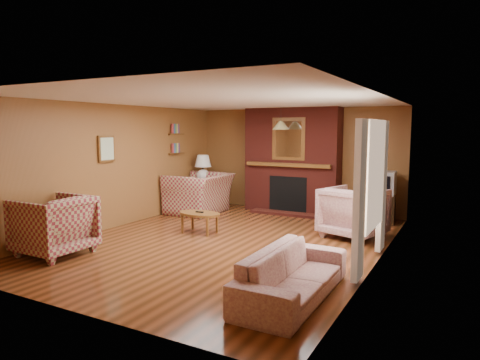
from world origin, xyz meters
The scene contains 20 objects.
floor centered at (0.00, 0.00, 0.00)m, with size 6.50×6.50×0.00m, color #41210D.
ceiling centered at (0.00, 0.00, 2.40)m, with size 6.50×6.50×0.00m, color white.
wall_back centered at (0.00, 3.25, 1.20)m, with size 6.50×6.50×0.00m, color brown.
wall_front centered at (0.00, -3.25, 1.20)m, with size 6.50×6.50×0.00m, color brown.
wall_left centered at (-2.50, 0.00, 1.20)m, with size 6.50×6.50×0.00m, color brown.
wall_right centered at (2.50, 0.00, 1.20)m, with size 6.50×6.50×0.00m, color brown.
fireplace centered at (0.00, 2.98, 1.18)m, with size 2.20×0.82×2.40m.
window_right centered at (2.45, -0.20, 1.13)m, with size 0.10×1.85×2.00m.
bookshelf centered at (-2.44, 1.90, 1.67)m, with size 0.09×0.55×0.71m.
botanical_print centered at (-2.47, -0.30, 1.55)m, with size 0.05×0.40×0.50m.
pendant_light centered at (0.00, 2.30, 2.00)m, with size 0.36×0.36×0.48m.
plaid_loveseat centered at (-1.85, 1.90, 0.45)m, with size 1.37×1.20×0.89m, color maroon.
plaid_armchair centered at (-1.95, -1.94, 0.46)m, with size 0.98×1.00×0.91m, color maroon.
floral_sofa centered at (1.90, -1.78, 0.28)m, with size 1.90×0.74×0.55m, color beige.
floral_armchair centered at (1.84, 1.31, 0.45)m, with size 0.96×0.99×0.90m, color beige.
coffee_table centered at (-0.75, 0.27, 0.33)m, with size 0.82×0.51×0.40m.
side_table centered at (-2.10, 2.45, 0.31)m, with size 0.47×0.47×0.62m, color brown.
table_lamp centered at (-2.10, 2.45, 1.00)m, with size 0.41×0.41×0.67m.
tv_stand centered at (2.05, 2.80, 0.29)m, with size 0.54×0.49×0.59m, color black.
crt_tv centered at (2.05, 2.79, 0.82)m, with size 0.53×0.53×0.47m.
Camera 1 is at (3.62, -6.22, 1.93)m, focal length 32.00 mm.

